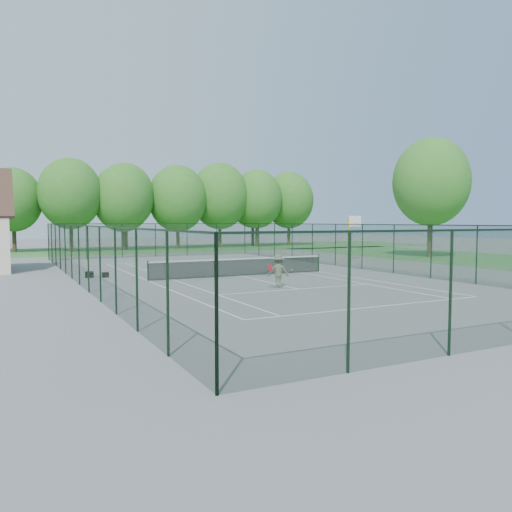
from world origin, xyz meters
The scene contains 12 objects.
ground centered at (0.00, 0.00, 0.00)m, with size 140.00×140.00×0.00m, color slate.
grass_far centered at (0.00, 30.00, 0.01)m, with size 80.00×16.00×0.01m, color #40843A.
grass_side centered at (24.00, 4.00, 0.01)m, with size 14.00×40.00×0.01m, color #40843A.
court_lines centered at (0.00, 0.00, 0.00)m, with size 11.05×23.85×0.01m.
tennis_net centered at (0.00, 0.00, 0.58)m, with size 11.08×0.08×1.10m.
fence_enclosure centered at (0.00, 0.00, 1.56)m, with size 18.05×36.05×3.02m.
tree_line_far centered at (0.00, 30.00, 5.99)m, with size 39.40×6.40×9.70m.
basketball_goal centered at (13.59, 7.02, 2.57)m, with size 1.20×1.43×3.65m.
tree_side centered at (21.57, 6.11, 6.68)m, with size 6.69×6.69×10.59m.
sports_bag_a centered at (-8.05, 3.11, 0.18)m, with size 0.44×0.27×0.35m, color black.
sports_bag_b centered at (-7.22, 2.81, 0.15)m, with size 0.39×0.24×0.30m, color black.
tennis_player centered at (-0.60, -5.51, 0.80)m, with size 1.92×0.91×1.61m.
Camera 1 is at (-12.46, -26.34, 3.21)m, focal length 35.00 mm.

